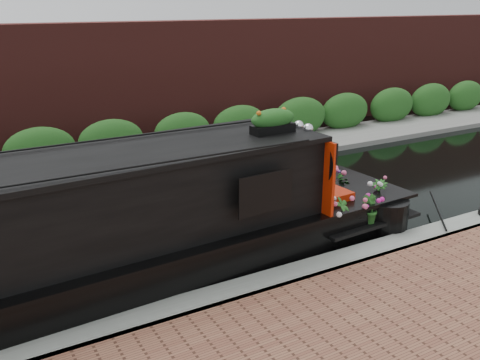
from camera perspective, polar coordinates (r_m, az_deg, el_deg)
ground at (r=11.76m, az=-5.53°, el=-4.70°), size 80.00×80.00×0.00m
near_bank_coping at (r=9.16m, az=3.27°, el=-11.83°), size 40.00×0.60×0.50m
far_bank_path at (r=15.46m, az=-12.02°, el=0.74°), size 40.00×2.40×0.34m
far_hedge at (r=16.28m, az=-13.02°, el=1.59°), size 40.00×1.10×2.80m
far_brick_wall at (r=18.23m, az=-14.99°, el=3.25°), size 40.00×1.00×8.00m
narrowboat at (r=8.92m, az=-17.45°, el=-7.08°), size 12.98×2.91×3.03m
rope_fender at (r=12.34m, az=15.33°, el=-3.21°), size 0.38×0.38×0.38m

